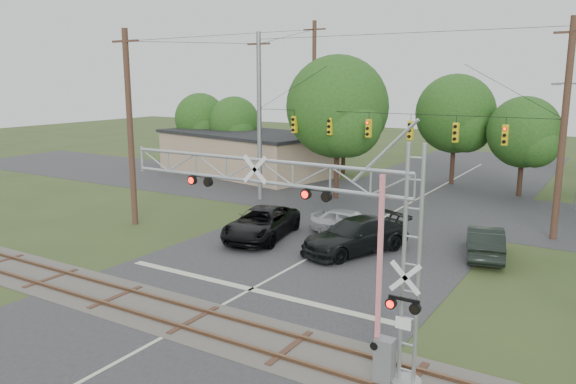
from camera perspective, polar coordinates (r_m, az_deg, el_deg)
The scene contains 13 objects.
ground at distance 19.38m, azimuth -13.55°, elevation -14.71°, with size 160.00×160.00×0.00m, color #31441F.
road_main at distance 26.77m, azimuth 1.85°, elevation -6.89°, with size 14.00×90.00×0.02m, color #28282B.
road_cross at distance 39.11m, azimuth 12.12°, elevation -1.21°, with size 90.00×12.00×0.02m, color #28282B.
railroad_track at distance 20.67m, azimuth -9.54°, elevation -12.72°, with size 90.00×3.20×0.17m.
crossing_gantry at distance 16.25m, azimuth 2.37°, elevation -3.54°, with size 10.29×0.88×6.85m.
traffic_signal_span at distance 34.23m, azimuth 11.67°, elevation 6.65°, with size 19.34×0.36×11.50m.
pickup_black at distance 30.11m, azimuth -2.72°, elevation -3.21°, with size 2.70×5.86×1.63m, color black.
car_dark at distance 27.88m, azimuth 6.87°, elevation -4.42°, with size 2.37×5.83×1.69m, color black.
sedan_silver at distance 30.70m, azimuth 6.22°, elevation -3.12°, with size 1.74×4.33×1.48m, color #AEAFB6.
suv_dark at distance 28.58m, azimuth 19.38°, elevation -4.77°, with size 1.63×4.66×1.54m, color black.
commercial_building at distance 50.88m, azimuth -4.33°, elevation 4.04°, with size 17.26×11.22×3.71m.
utility_poles at distance 36.62m, azimuth 15.48°, elevation 7.19°, with size 27.21×28.41×13.00m.
treeline at distance 44.91m, azimuth 20.15°, elevation 7.27°, with size 54.95×29.66×10.06m.
Camera 1 is at (12.59, -12.05, 8.46)m, focal length 35.00 mm.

